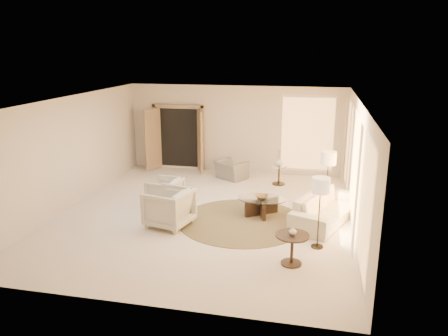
% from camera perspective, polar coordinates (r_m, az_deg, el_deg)
% --- Properties ---
extents(room, '(7.04, 8.04, 2.83)m').
position_cam_1_polar(room, '(10.36, -2.63, 1.13)').
color(room, silver).
rests_on(room, ground).
extents(windows_right, '(0.10, 6.40, 2.40)m').
position_cam_1_polar(windows_right, '(10.18, 16.65, -0.06)').
color(windows_right, '#FFBA66').
rests_on(windows_right, room).
extents(window_back_corner, '(1.70, 0.10, 2.40)m').
position_cam_1_polar(window_back_corner, '(13.90, 10.85, 4.38)').
color(window_back_corner, '#FFBA66').
rests_on(window_back_corner, room).
extents(curtains_right, '(0.06, 5.20, 2.60)m').
position_cam_1_polar(curtains_right, '(11.06, 16.06, 0.93)').
color(curtains_right, '#D2BA8E').
rests_on(curtains_right, room).
extents(french_doors, '(1.95, 0.66, 2.16)m').
position_cam_1_polar(french_doors, '(14.54, -6.03, 3.91)').
color(french_doors, '#A3835D').
rests_on(french_doors, room).
extents(area_rug, '(3.84, 3.84, 0.01)m').
position_cam_1_polar(area_rug, '(10.39, 2.38, -6.92)').
color(area_rug, '#3C311D').
rests_on(area_rug, room).
extents(sofa, '(1.72, 2.50, 0.68)m').
position_cam_1_polar(sofa, '(10.53, 13.21, -5.08)').
color(sofa, beige).
rests_on(sofa, room).
extents(armchair_left, '(0.82, 0.86, 0.80)m').
position_cam_1_polar(armchair_left, '(11.32, -7.74, -2.99)').
color(armchair_left, beige).
rests_on(armchair_left, room).
extents(armchair_right, '(1.06, 1.11, 0.96)m').
position_cam_1_polar(armchair_right, '(10.06, -7.22, -4.93)').
color(armchair_right, beige).
rests_on(armchair_right, room).
extents(accent_chair, '(1.04, 0.94, 0.76)m').
position_cam_1_polar(accent_chair, '(13.55, 0.94, 0.16)').
color(accent_chair, gray).
rests_on(accent_chair, room).
extents(coffee_table, '(1.49, 1.49, 0.43)m').
position_cam_1_polar(coffee_table, '(10.70, 4.93, -4.77)').
color(coffee_table, black).
rests_on(coffee_table, room).
extents(end_table, '(0.64, 0.64, 0.60)m').
position_cam_1_polar(end_table, '(8.39, 8.88, -9.78)').
color(end_table, black).
rests_on(end_table, room).
extents(side_table, '(0.50, 0.50, 0.58)m').
position_cam_1_polar(side_table, '(13.10, 7.18, -0.66)').
color(side_table, '#2D261A').
rests_on(side_table, room).
extents(floor_lamp_near, '(0.37, 0.37, 1.54)m').
position_cam_1_polar(floor_lamp_near, '(10.87, 13.49, 0.91)').
color(floor_lamp_near, '#2D261A').
rests_on(floor_lamp_near, room).
extents(floor_lamp_far, '(0.36, 0.36, 1.49)m').
position_cam_1_polar(floor_lamp_far, '(8.85, 12.51, -2.63)').
color(floor_lamp_far, '#2D261A').
rests_on(floor_lamp_far, room).
extents(bowl, '(0.39, 0.39, 0.08)m').
position_cam_1_polar(bowl, '(10.63, 4.95, -3.76)').
color(bowl, brown).
rests_on(bowl, coffee_table).
extents(end_vase, '(0.18, 0.18, 0.16)m').
position_cam_1_polar(end_vase, '(8.28, 8.96, -8.13)').
color(end_vase, white).
rests_on(end_vase, end_table).
extents(side_vase, '(0.25, 0.25, 0.22)m').
position_cam_1_polar(side_vase, '(13.01, 7.23, 0.76)').
color(side_vase, white).
rests_on(side_vase, side_table).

